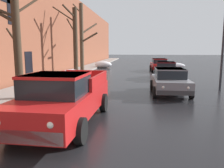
# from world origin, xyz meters

# --- Properties ---
(left_sidewalk_slab) EXTENTS (2.50, 80.00, 0.15)m
(left_sidewalk_slab) POSITION_xyz_m (-6.32, 18.00, 0.07)
(left_sidewalk_slab) COLOR gray
(left_sidewalk_slab) RESTS_ON ground
(brick_townhouse_facade) EXTENTS (0.63, 80.00, 8.93)m
(brick_townhouse_facade) POSITION_xyz_m (-8.07, 17.99, 4.47)
(brick_townhouse_facade) COLOR brown
(brick_townhouse_facade) RESTS_ON ground
(snow_bank_near_corner_left) EXTENTS (2.58, 0.98, 0.63)m
(snow_bank_near_corner_left) POSITION_xyz_m (-4.21, 18.66, 0.29)
(snow_bank_near_corner_left) COLOR white
(snow_bank_near_corner_left) RESTS_ON ground
(snow_bank_along_left_kerb) EXTENTS (2.90, 0.95, 0.74)m
(snow_bank_along_left_kerb) POSITION_xyz_m (4.77, 29.31, 0.36)
(snow_bank_along_left_kerb) COLOR white
(snow_bank_along_left_kerb) RESTS_ON ground
(snow_bank_mid_block_left) EXTENTS (2.24, 1.13, 0.88)m
(snow_bank_mid_block_left) POSITION_xyz_m (-4.47, 29.04, 0.42)
(snow_bank_mid_block_left) COLOR white
(snow_bank_mid_block_left) RESTS_ON ground
(snow_bank_along_right_kerb) EXTENTS (2.03, 1.45, 0.87)m
(snow_bank_along_right_kerb) POSITION_xyz_m (-5.01, 16.90, 0.42)
(snow_bank_along_right_kerb) COLOR white
(snow_bank_along_right_kerb) RESTS_ON ground
(bare_tree_second_along_sidewalk) EXTENTS (2.95, 2.47, 5.54)m
(bare_tree_second_along_sidewalk) POSITION_xyz_m (-5.25, 9.43, 2.83)
(bare_tree_second_along_sidewalk) COLOR #382B1E
(bare_tree_second_along_sidewalk) RESTS_ON ground
(bare_tree_mid_block) EXTENTS (2.21, 3.29, 6.17)m
(bare_tree_mid_block) POSITION_xyz_m (-5.22, 18.92, 3.26)
(bare_tree_mid_block) COLOR #382B1E
(bare_tree_mid_block) RESTS_ON ground
(bare_tree_far_down_block) EXTENTS (3.07, 2.40, 7.12)m
(bare_tree_far_down_block) POSITION_xyz_m (-5.12, 21.11, 3.58)
(bare_tree_far_down_block) COLOR #4C3D2D
(bare_tree_far_down_block) RESTS_ON ground
(pickup_truck_red_approaching_near_lane) EXTENTS (2.29, 5.43, 1.76)m
(pickup_truck_red_approaching_near_lane) POSITION_xyz_m (-1.94, 6.46, 0.88)
(pickup_truck_red_approaching_near_lane) COLOR red
(pickup_truck_red_approaching_near_lane) RESTS_ON ground
(sedan_grey_parked_kerbside_close) EXTENTS (2.06, 3.97, 1.42)m
(sedan_grey_parked_kerbside_close) POSITION_xyz_m (2.18, 12.25, 0.75)
(sedan_grey_parked_kerbside_close) COLOR slate
(sedan_grey_parked_kerbside_close) RESTS_ON ground
(sedan_maroon_parked_kerbside_mid) EXTENTS (2.12, 3.99, 1.42)m
(sedan_maroon_parked_kerbside_mid) POSITION_xyz_m (2.65, 18.80, 0.75)
(sedan_maroon_parked_kerbside_mid) COLOR maroon
(sedan_maroon_parked_kerbside_mid) RESTS_ON ground
(sedan_red_parked_far_down_block) EXTENTS (2.05, 4.34, 1.42)m
(sedan_red_parked_far_down_block) POSITION_xyz_m (2.64, 25.54, 0.75)
(sedan_red_parked_far_down_block) COLOR red
(sedan_red_parked_far_down_block) RESTS_ON ground
(street_lamp_post) EXTENTS (0.44, 0.24, 6.40)m
(street_lamp_post) POSITION_xyz_m (5.39, 13.76, 3.56)
(street_lamp_post) COLOR #28282D
(street_lamp_post) RESTS_ON ground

